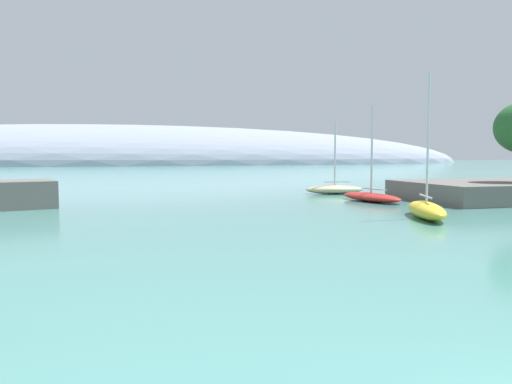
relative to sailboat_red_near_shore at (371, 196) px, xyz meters
The scene contains 5 objects.
shore_outcrop 12.00m from the sailboat_red_near_shore, ahead, with size 16.37×11.80×1.72m, color #66605B.
distant_ridge 180.19m from the sailboat_red_near_shore, 95.68° to the left, with size 316.54×78.95×32.24m, color #8E99AD.
sailboat_red_near_shore is the anchor object (origin of this frame).
sailboat_yellow_mid_mooring 12.22m from the sailboat_red_near_shore, 101.50° to the right, with size 4.29×7.41×9.55m.
sailboat_sand_outer_mooring 9.01m from the sailboat_red_near_shore, 86.48° to the left, with size 6.56×3.35×7.63m.
Camera 1 is at (-6.95, -5.90, 4.25)m, focal length 36.44 mm.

